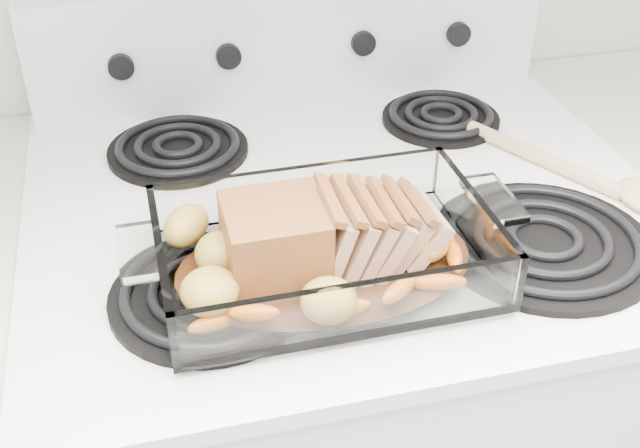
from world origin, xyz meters
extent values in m
cube|color=white|center=(0.00, 1.66, 0.93)|extent=(0.78, 0.67, 0.02)
cube|color=white|center=(0.00, 1.95, 1.03)|extent=(0.76, 0.06, 0.18)
cylinder|color=black|center=(-0.19, 1.50, 0.94)|extent=(0.21, 0.21, 0.01)
cylinder|color=black|center=(0.19, 1.50, 0.94)|extent=(0.25, 0.25, 0.01)
cylinder|color=black|center=(-0.19, 1.81, 0.94)|extent=(0.19, 0.19, 0.01)
cylinder|color=black|center=(0.19, 1.81, 0.94)|extent=(0.17, 0.17, 0.01)
cylinder|color=black|center=(-0.25, 1.92, 1.03)|extent=(0.04, 0.02, 0.04)
cylinder|color=black|center=(-0.10, 1.92, 1.03)|extent=(0.04, 0.02, 0.04)
cylinder|color=black|center=(0.10, 1.92, 1.03)|extent=(0.04, 0.02, 0.04)
cylinder|color=black|center=(0.25, 1.92, 1.03)|extent=(0.04, 0.02, 0.04)
cube|color=white|center=(-0.07, 1.50, 0.95)|extent=(0.35, 0.23, 0.01)
cube|color=white|center=(-0.07, 1.39, 0.98)|extent=(0.35, 0.01, 0.06)
cube|color=white|center=(-0.07, 1.61, 0.98)|extent=(0.35, 0.01, 0.06)
cube|color=white|center=(-0.23, 1.50, 0.98)|extent=(0.01, 0.23, 0.06)
cube|color=white|center=(0.10, 1.50, 0.98)|extent=(0.01, 0.23, 0.06)
cylinder|color=#35190B|center=(-0.07, 1.50, 0.95)|extent=(0.20, 0.20, 0.00)
cube|color=#976132|center=(-0.12, 1.50, 0.99)|extent=(0.10, 0.10, 0.08)
cube|color=tan|center=(-0.06, 1.50, 0.99)|extent=(0.04, 0.10, 0.08)
cube|color=tan|center=(-0.04, 1.50, 0.99)|extent=(0.04, 0.09, 0.07)
cube|color=tan|center=(-0.02, 1.50, 0.99)|extent=(0.04, 0.09, 0.07)
cube|color=tan|center=(0.00, 1.50, 0.99)|extent=(0.05, 0.09, 0.07)
cube|color=tan|center=(0.02, 1.50, 0.98)|extent=(0.05, 0.09, 0.06)
cube|color=tan|center=(0.04, 1.50, 0.98)|extent=(0.05, 0.09, 0.06)
ellipsoid|color=#D46316|center=(-0.20, 1.43, 0.96)|extent=(0.05, 0.02, 0.02)
ellipsoid|color=#D46316|center=(0.04, 1.43, 0.96)|extent=(0.05, 0.02, 0.02)
ellipsoid|color=#D46316|center=(0.08, 1.52, 0.96)|extent=(0.05, 0.02, 0.02)
ellipsoid|color=#D46316|center=(-0.21, 1.54, 0.96)|extent=(0.05, 0.02, 0.02)
ellipsoid|color=#B18D35|center=(-0.21, 1.57, 0.97)|extent=(0.06, 0.05, 0.04)
ellipsoid|color=#B18D35|center=(-0.05, 1.58, 0.97)|extent=(0.06, 0.05, 0.04)
ellipsoid|color=#B18D35|center=(0.05, 1.48, 0.97)|extent=(0.06, 0.05, 0.04)
cylinder|color=#E2B983|center=(0.27, 1.66, 0.95)|extent=(0.13, 0.22, 0.02)
camera|label=1|loc=(-0.24, 0.84, 1.47)|focal=45.00mm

